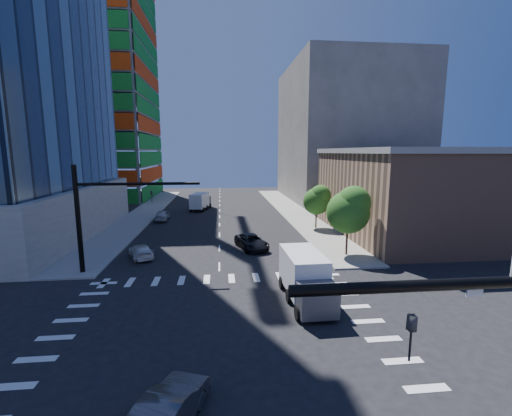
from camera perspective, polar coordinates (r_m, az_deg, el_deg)
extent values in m
plane|color=black|center=(20.27, -6.22, -20.81)|extent=(160.00, 160.00, 0.00)
cube|color=silver|center=(20.26, -6.22, -20.80)|extent=(20.00, 20.00, 0.01)
cube|color=gray|center=(59.68, 6.01, -0.44)|extent=(5.00, 60.00, 0.15)
cube|color=gray|center=(59.78, -18.15, -0.84)|extent=(5.00, 60.00, 0.15)
cube|color=#178129|center=(82.22, -17.43, 18.97)|extent=(0.12, 24.00, 49.00)
cube|color=red|center=(73.86, -29.69, 19.36)|extent=(24.00, 0.12, 49.00)
cube|color=#946D56|center=(46.93, 25.97, 2.08)|extent=(20.00, 22.00, 10.00)
cube|color=slate|center=(46.65, 26.44, 8.55)|extent=(20.50, 22.50, 0.60)
cube|color=#5D5A54|center=(77.41, 14.62, 11.89)|extent=(24.00, 30.00, 28.00)
imported|color=black|center=(8.02, 24.29, -19.09)|extent=(0.16, 0.20, 1.00)
cylinder|color=black|center=(31.80, -27.51, -1.71)|extent=(0.40, 0.40, 9.00)
cylinder|color=black|center=(29.92, -18.97, 3.83)|extent=(10.00, 0.24, 0.24)
imported|color=black|center=(29.83, -16.99, 1.79)|extent=(0.16, 0.20, 1.00)
cylinder|color=#382316|center=(34.98, 14.87, -5.68)|extent=(0.20, 0.20, 2.27)
sphere|color=#195115|center=(34.32, 15.09, -0.69)|extent=(4.16, 4.16, 4.16)
sphere|color=#3B6D24|center=(34.04, 15.96, 0.85)|extent=(3.25, 3.25, 3.25)
cylinder|color=#382316|center=(46.20, 9.97, -2.10)|extent=(0.20, 0.20, 1.92)
sphere|color=#195115|center=(45.76, 10.06, 1.11)|extent=(3.52, 3.52, 3.52)
sphere|color=#3B6D24|center=(45.48, 10.68, 2.09)|extent=(2.75, 2.75, 2.75)
imported|color=black|center=(36.42, -0.73, -5.64)|extent=(3.76, 5.81, 1.49)
imported|color=white|center=(35.23, -18.63, -6.83)|extent=(3.36, 4.80, 1.29)
imported|color=#B7B9BF|center=(53.01, -15.33, -1.20)|extent=(1.86, 4.55, 1.55)
imported|color=#4A494E|center=(14.89, -14.65, -30.09)|extent=(3.12, 4.94, 1.54)
cube|color=silver|center=(23.72, 8.47, -11.08)|extent=(2.54, 5.12, 2.63)
cube|color=#46464E|center=(23.96, 8.44, -12.56)|extent=(2.37, 1.87, 1.92)
cube|color=silver|center=(61.32, -9.17, 1.37)|extent=(3.27, 5.09, 2.44)
cube|color=#46464E|center=(61.40, -9.16, 0.80)|extent=(2.49, 2.14, 1.78)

